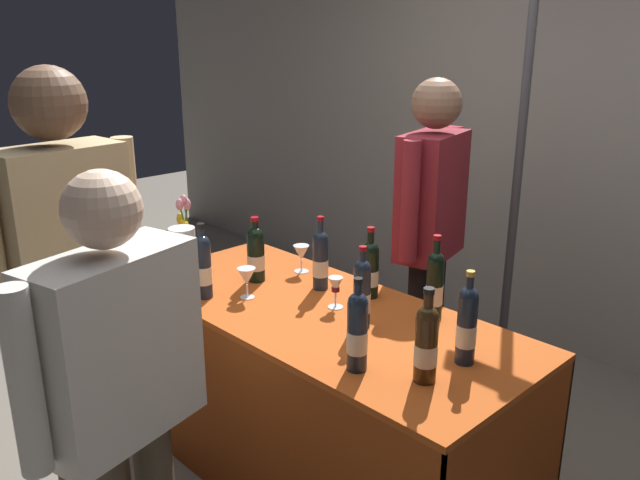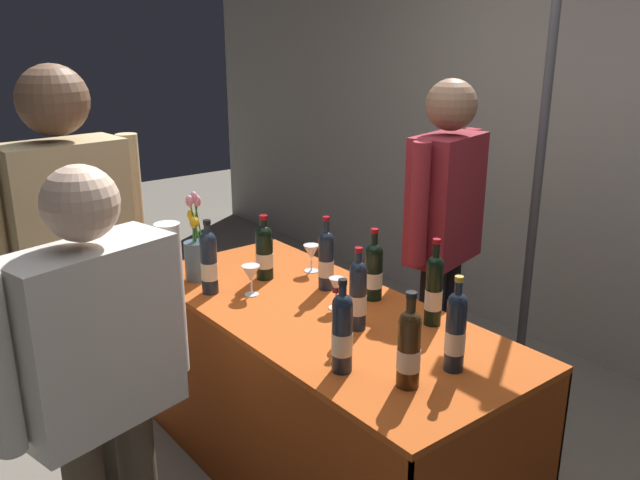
{
  "view_description": "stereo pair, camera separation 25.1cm",
  "coord_description": "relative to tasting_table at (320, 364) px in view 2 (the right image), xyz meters",
  "views": [
    {
      "loc": [
        1.74,
        -1.69,
        1.89
      ],
      "look_at": [
        0.0,
        0.0,
        1.1
      ],
      "focal_mm": 36.68,
      "sensor_mm": 36.0,
      "label": 1
    },
    {
      "loc": [
        1.91,
        -1.5,
        1.89
      ],
      "look_at": [
        0.0,
        0.0,
        1.1
      ],
      "focal_mm": 36.68,
      "sensor_mm": 36.0,
      "label": 2
    }
  ],
  "objects": [
    {
      "name": "ground_plane",
      "position": [
        0.0,
        0.0,
        -0.56
      ],
      "size": [
        12.0,
        12.0,
        0.0
      ],
      "primitive_type": "plane",
      "color": "gray"
    },
    {
      "name": "flower_vase",
      "position": [
        -0.61,
        -0.23,
        0.37
      ],
      "size": [
        0.1,
        0.11,
        0.41
      ],
      "color": "slate",
      "rests_on": "tasting_table"
    },
    {
      "name": "wine_glass_mid",
      "position": [
        -0.31,
        -0.13,
        0.34
      ],
      "size": [
        0.08,
        0.08,
        0.13
      ],
      "color": "silver",
      "rests_on": "tasting_table"
    },
    {
      "name": "vendor_presenter",
      "position": [
        -0.04,
        0.77,
        0.45
      ],
      "size": [
        0.3,
        0.55,
        1.68
      ],
      "rotation": [
        0.0,
        0.0,
        -1.34
      ],
      "color": "black",
      "rests_on": "ground_plane"
    },
    {
      "name": "display_bottle_4",
      "position": [
        -0.44,
        -0.25,
        0.39
      ],
      "size": [
        0.07,
        0.07,
        0.33
      ],
      "color": "#192333",
      "rests_on": "tasting_table"
    },
    {
      "name": "display_bottle_2",
      "position": [
        0.43,
        -0.24,
        0.39
      ],
      "size": [
        0.07,
        0.07,
        0.33
      ],
      "color": "#192333",
      "rests_on": "tasting_table"
    },
    {
      "name": "back_partition",
      "position": [
        0.0,
        1.98,
        0.7
      ],
      "size": [
        7.9,
        0.12,
        2.52
      ],
      "primitive_type": "cube",
      "color": "#9E998E",
      "rests_on": "ground_plane"
    },
    {
      "name": "tasting_table",
      "position": [
        0.0,
        0.0,
        0.0
      ],
      "size": [
        1.78,
        0.78,
        0.8
      ],
      "color": "#B74C19",
      "rests_on": "ground_plane"
    },
    {
      "name": "taster_foreground_right",
      "position": [
        -0.42,
        -0.82,
        0.52
      ],
      "size": [
        0.24,
        0.58,
        1.78
      ],
      "rotation": [
        0.0,
        0.0,
        1.65
      ],
      "color": "#4C4233",
      "rests_on": "ground_plane"
    },
    {
      "name": "display_bottle_3",
      "position": [
        0.65,
        0.05,
        0.39
      ],
      "size": [
        0.07,
        0.07,
        0.33
      ],
      "color": "#192333",
      "rests_on": "tasting_table"
    },
    {
      "name": "display_bottle_1",
      "position": [
        0.22,
        0.01,
        0.38
      ],
      "size": [
        0.07,
        0.07,
        0.32
      ],
      "color": "#192333",
      "rests_on": "tasting_table"
    },
    {
      "name": "display_bottle_7",
      "position": [
        -0.17,
        0.17,
        0.38
      ],
      "size": [
        0.07,
        0.07,
        0.33
      ],
      "color": "#192333",
      "rests_on": "tasting_table"
    },
    {
      "name": "display_bottle_6",
      "position": [
        -0.44,
        0.03,
        0.37
      ],
      "size": [
        0.08,
        0.08,
        0.3
      ],
      "color": "black",
      "rests_on": "tasting_table"
    },
    {
      "name": "display_bottle_0",
      "position": [
        0.37,
        0.26,
        0.39
      ],
      "size": [
        0.07,
        0.07,
        0.34
      ],
      "color": "black",
      "rests_on": "tasting_table"
    },
    {
      "name": "display_bottle_5",
      "position": [
        0.63,
        -0.14,
        0.38
      ],
      "size": [
        0.08,
        0.08,
        0.32
      ],
      "color": "#38230F",
      "rests_on": "tasting_table"
    },
    {
      "name": "wine_glass_near_taster",
      "position": [
        -0.38,
        0.25,
        0.33
      ],
      "size": [
        0.07,
        0.07,
        0.13
      ],
      "color": "silver",
      "rests_on": "tasting_table"
    },
    {
      "name": "wine_glass_near_vendor",
      "position": [
        0.02,
        0.07,
        0.34
      ],
      "size": [
        0.06,
        0.06,
        0.13
      ],
      "color": "silver",
      "rests_on": "tasting_table"
    },
    {
      "name": "booth_signpost",
      "position": [
        0.18,
        1.16,
        0.79
      ],
      "size": [
        0.46,
        0.04,
        2.29
      ],
      "color": "#47474C",
      "rests_on": "ground_plane"
    },
    {
      "name": "featured_wine_bottle",
      "position": [
        0.04,
        0.25,
        0.37
      ],
      "size": [
        0.08,
        0.08,
        0.31
      ],
      "color": "black",
      "rests_on": "tasting_table"
    },
    {
      "name": "taster_foreground_left",
      "position": [
        0.17,
        -0.95,
        0.37
      ],
      "size": [
        0.31,
        0.62,
        1.54
      ],
      "rotation": [
        0.0,
        0.0,
        1.8
      ],
      "color": "#4C4233",
      "rests_on": "ground_plane"
    }
  ]
}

